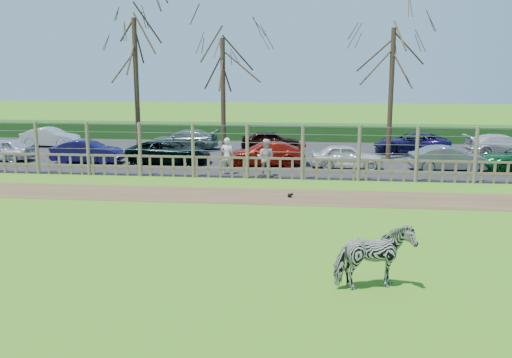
# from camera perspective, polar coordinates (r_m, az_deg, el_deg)

# --- Properties ---
(ground) EXTENTS (120.00, 120.00, 0.00)m
(ground) POSITION_cam_1_polar(r_m,az_deg,el_deg) (18.35, -3.97, -4.85)
(ground) COLOR olive
(ground) RESTS_ON ground
(dirt_strip) EXTENTS (34.00, 2.80, 0.01)m
(dirt_strip) POSITION_cam_1_polar(r_m,az_deg,el_deg) (22.64, -1.97, -1.66)
(dirt_strip) COLOR brown
(dirt_strip) RESTS_ON ground
(asphalt) EXTENTS (44.00, 13.00, 0.04)m
(asphalt) POSITION_cam_1_polar(r_m,az_deg,el_deg) (32.39, 0.55, 2.36)
(asphalt) COLOR #232326
(asphalt) RESTS_ON ground
(hedge) EXTENTS (46.00, 2.00, 1.10)m
(hedge) POSITION_cam_1_polar(r_m,az_deg,el_deg) (39.22, 1.57, 4.73)
(hedge) COLOR #1E4716
(hedge) RESTS_ON ground
(fence) EXTENTS (30.16, 0.16, 2.50)m
(fence) POSITION_cam_1_polar(r_m,az_deg,el_deg) (25.89, -0.88, 1.81)
(fence) COLOR brown
(fence) RESTS_ON ground
(tree_left) EXTENTS (4.80, 4.80, 7.88)m
(tree_left) POSITION_cam_1_polar(r_m,az_deg,el_deg) (31.36, -11.99, 12.08)
(tree_left) COLOR #3D2B1E
(tree_left) RESTS_ON ground
(tree_mid) EXTENTS (4.80, 4.80, 6.83)m
(tree_mid) POSITION_cam_1_polar(r_m,az_deg,el_deg) (31.26, -3.34, 10.93)
(tree_mid) COLOR #3D2B1E
(tree_mid) RESTS_ON ground
(tree_right) EXTENTS (4.80, 4.80, 7.35)m
(tree_right) POSITION_cam_1_polar(r_m,az_deg,el_deg) (31.56, 13.48, 11.33)
(tree_right) COLOR #3D2B1E
(tree_right) RESTS_ON ground
(zebra) EXTENTS (1.99, 1.42, 1.53)m
(zebra) POSITION_cam_1_polar(r_m,az_deg,el_deg) (13.51, 11.70, -7.68)
(zebra) COLOR gray
(zebra) RESTS_ON ground
(visitor_a) EXTENTS (0.68, 0.49, 1.72)m
(visitor_a) POSITION_cam_1_polar(r_m,az_deg,el_deg) (26.77, -2.91, 2.33)
(visitor_a) COLOR beige
(visitor_a) RESTS_ON asphalt
(visitor_b) EXTENTS (0.95, 0.80, 1.72)m
(visitor_b) POSITION_cam_1_polar(r_m,az_deg,el_deg) (26.26, 0.95, 2.16)
(visitor_b) COLOR beige
(visitor_b) RESTS_ON asphalt
(crow) EXTENTS (0.23, 0.17, 0.19)m
(crow) POSITION_cam_1_polar(r_m,az_deg,el_deg) (22.33, 3.41, -1.63)
(crow) COLOR black
(crow) RESTS_ON ground
(car_0) EXTENTS (3.58, 1.56, 1.20)m
(car_0) POSITION_cam_1_polar(r_m,az_deg,el_deg) (33.36, -24.25, 2.69)
(car_0) COLOR silver
(car_0) RESTS_ON asphalt
(car_1) EXTENTS (3.68, 1.37, 1.20)m
(car_1) POSITION_cam_1_polar(r_m,az_deg,el_deg) (31.03, -16.50, 2.64)
(car_1) COLOR #120D48
(car_1) RESTS_ON asphalt
(car_2) EXTENTS (4.36, 2.08, 1.20)m
(car_2) POSITION_cam_1_polar(r_m,az_deg,el_deg) (30.00, -8.72, 2.69)
(car_2) COLOR black
(car_2) RESTS_ON asphalt
(car_3) EXTENTS (4.29, 2.12, 1.20)m
(car_3) POSITION_cam_1_polar(r_m,az_deg,el_deg) (29.18, 0.89, 2.58)
(car_3) COLOR maroon
(car_3) RESTS_ON asphalt
(car_4) EXTENTS (3.56, 1.51, 1.20)m
(car_4) POSITION_cam_1_polar(r_m,az_deg,el_deg) (28.55, 9.05, 2.24)
(car_4) COLOR silver
(car_4) RESTS_ON asphalt
(car_5) EXTENTS (3.74, 1.58, 1.20)m
(car_5) POSITION_cam_1_polar(r_m,az_deg,el_deg) (29.05, 18.66, 1.94)
(car_5) COLOR slate
(car_5) RESTS_ON asphalt
(car_7) EXTENTS (3.74, 1.60, 1.20)m
(car_7) POSITION_cam_1_polar(r_m,az_deg,el_deg) (37.79, -19.85, 3.93)
(car_7) COLOR #B9B9BD
(car_7) RESTS_ON asphalt
(car_9) EXTENTS (4.19, 1.82, 1.20)m
(car_9) POSITION_cam_1_polar(r_m,az_deg,el_deg) (34.83, -7.21, 3.94)
(car_9) COLOR #526560
(car_9) RESTS_ON asphalt
(car_10) EXTENTS (3.67, 1.86, 1.20)m
(car_10) POSITION_cam_1_polar(r_m,az_deg,el_deg) (34.09, 1.46, 3.86)
(car_10) COLOR black
(car_10) RESTS_ON asphalt
(car_12) EXTENTS (4.45, 2.28, 1.20)m
(car_12) POSITION_cam_1_polar(r_m,az_deg,el_deg) (34.22, 15.30, 3.49)
(car_12) COLOR #181345
(car_12) RESTS_ON asphalt
(car_13) EXTENTS (4.28, 2.09, 1.20)m
(car_13) POSITION_cam_1_polar(r_m,az_deg,el_deg) (35.03, 23.38, 3.13)
(car_13) COLOR silver
(car_13) RESTS_ON asphalt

